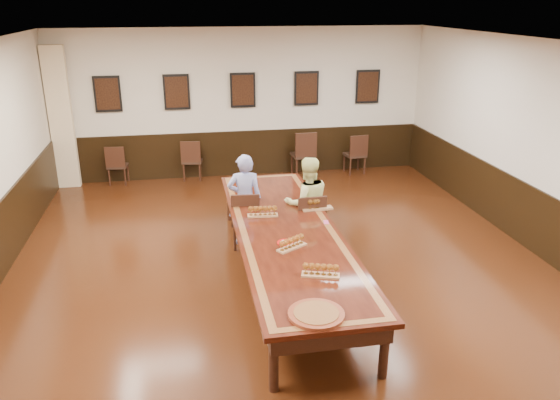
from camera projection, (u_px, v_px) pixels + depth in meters
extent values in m
cube|color=black|center=(286.00, 278.00, 7.79)|extent=(8.00, 10.00, 0.02)
cube|color=white|center=(287.00, 45.00, 6.68)|extent=(8.00, 10.00, 0.02)
cube|color=beige|center=(243.00, 104.00, 11.86)|extent=(8.00, 0.02, 3.20)
cube|color=beige|center=(558.00, 156.00, 7.91)|extent=(0.02, 10.00, 3.20)
imported|color=#454FAE|center=(245.00, 200.00, 8.64)|extent=(0.58, 0.41, 1.49)
imported|color=#EDEF95|center=(307.00, 203.00, 8.51)|extent=(0.76, 0.60, 1.49)
cube|color=#CC447D|center=(326.00, 222.00, 7.75)|extent=(0.09, 0.14, 0.01)
cube|color=beige|center=(61.00, 119.00, 11.10)|extent=(0.45, 0.18, 2.90)
cube|color=black|center=(244.00, 153.00, 12.21)|extent=(7.98, 0.04, 1.00)
cube|color=black|center=(543.00, 226.00, 8.29)|extent=(0.04, 9.98, 1.00)
cube|color=black|center=(286.00, 231.00, 7.54)|extent=(1.40, 5.00, 0.06)
cube|color=brown|center=(286.00, 229.00, 7.53)|extent=(1.28, 4.88, 0.00)
cube|color=black|center=(287.00, 229.00, 7.53)|extent=(1.10, 4.70, 0.00)
cube|color=black|center=(286.00, 241.00, 7.59)|extent=(1.25, 4.85, 0.18)
cylinder|color=black|center=(274.00, 362.00, 5.43)|extent=(0.10, 0.10, 0.69)
cylinder|color=black|center=(384.00, 349.00, 5.63)|extent=(0.10, 0.10, 0.69)
cylinder|color=black|center=(230.00, 202.00, 9.71)|extent=(0.10, 0.10, 0.69)
cylinder|color=black|center=(293.00, 198.00, 9.91)|extent=(0.10, 0.10, 0.69)
cube|color=black|center=(108.00, 94.00, 11.22)|extent=(0.54, 0.03, 0.74)
cube|color=black|center=(107.00, 94.00, 11.20)|extent=(0.46, 0.01, 0.64)
cube|color=black|center=(177.00, 92.00, 11.45)|extent=(0.54, 0.03, 0.74)
cube|color=black|center=(177.00, 92.00, 11.44)|extent=(0.46, 0.01, 0.64)
cube|color=black|center=(243.00, 90.00, 11.69)|extent=(0.54, 0.03, 0.74)
cube|color=black|center=(243.00, 90.00, 11.67)|extent=(0.46, 0.01, 0.64)
cube|color=black|center=(306.00, 88.00, 11.92)|extent=(0.54, 0.03, 0.74)
cube|color=black|center=(307.00, 88.00, 11.91)|extent=(0.46, 0.01, 0.64)
cube|color=black|center=(368.00, 87.00, 12.16)|extent=(0.54, 0.03, 0.74)
cube|color=black|center=(368.00, 87.00, 12.14)|extent=(0.46, 0.01, 0.64)
cube|color=#9C6B41|center=(263.00, 216.00, 7.97)|extent=(0.45, 0.17, 0.03)
cube|color=#9C6B41|center=(317.00, 209.00, 8.23)|extent=(0.47, 0.17, 0.03)
cube|color=#9C6B41|center=(292.00, 248.00, 6.94)|extent=(0.43, 0.33, 0.03)
cube|color=#9C6B41|center=(321.00, 275.00, 6.24)|extent=(0.46, 0.26, 0.03)
cylinder|color=red|center=(285.00, 243.00, 7.08)|extent=(0.22, 0.22, 0.02)
cylinder|color=silver|center=(285.00, 242.00, 7.08)|extent=(0.12, 0.12, 0.01)
cylinder|color=#612313|center=(316.00, 314.00, 5.46)|extent=(0.66, 0.66, 0.04)
cylinder|color=brown|center=(316.00, 312.00, 5.46)|extent=(0.53, 0.53, 0.01)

